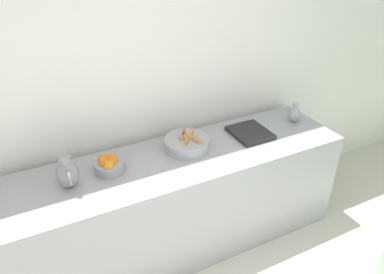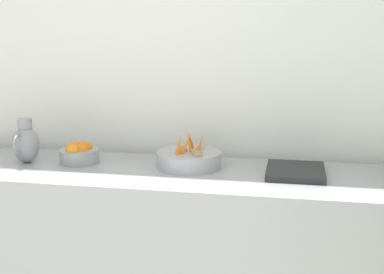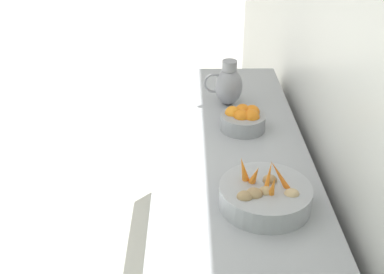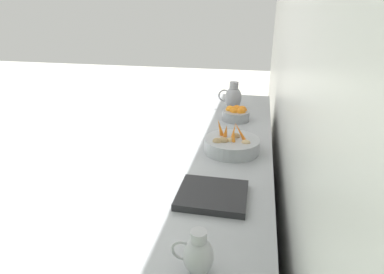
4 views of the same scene
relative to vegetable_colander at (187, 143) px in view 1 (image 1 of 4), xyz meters
name	(u,v)px [view 1 (image 1 of 4)]	position (x,y,z in m)	size (l,w,h in m)	color
tile_wall_left	(209,56)	(-0.38, 0.39, 0.55)	(0.10, 8.27, 3.00)	white
prep_counter	(181,203)	(0.09, -0.11, -0.50)	(0.71, 2.72, 0.90)	#9EA0A5
vegetable_colander	(187,143)	(0.00, 0.00, 0.00)	(0.36, 0.36, 0.21)	#9EA0A5
orange_bowl	(109,165)	(0.02, -0.63, 0.01)	(0.22, 0.22, 0.12)	gray
metal_pitcher_tall	(67,173)	(0.07, -0.93, 0.06)	(0.21, 0.15, 0.25)	gray
metal_pitcher_short	(295,113)	(0.02, 1.07, 0.03)	(0.15, 0.11, 0.18)	#A3A3A8
counter_sink_basin	(250,133)	(0.04, 0.58, -0.03)	(0.34, 0.30, 0.04)	#232326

